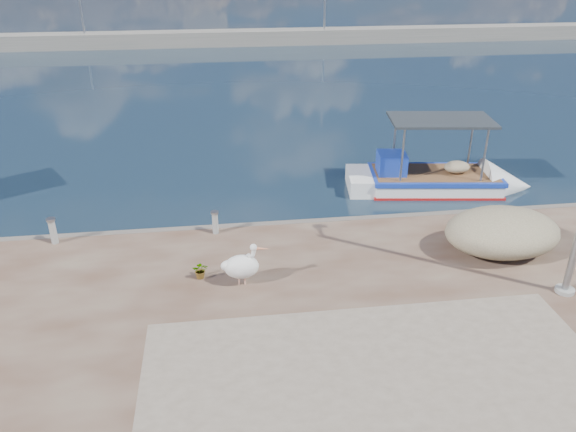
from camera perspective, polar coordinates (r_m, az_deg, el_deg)
The scene contains 9 objects.
ground at distance 12.64m, azimuth 2.34°, elevation -12.91°, with size 1400.00×1400.00×0.00m, color #162635.
quay_patch at distance 10.38m, azimuth 11.23°, elevation -20.43°, with size 9.00×7.00×0.01m, color gray.
breakwater at distance 50.23m, azimuth -5.76°, elevation 17.57°, with size 120.00×2.20×7.50m.
boat_right at distance 20.66m, azimuth 14.40°, elevation 3.30°, with size 6.46×2.85×3.00m.
pelican at distance 13.44m, azimuth -4.68°, elevation -5.08°, with size 1.13×0.57×1.10m.
bollard_near at distance 15.92m, azimuth -7.41°, elevation -0.55°, with size 0.22×0.22×0.68m.
bollard_far at distance 16.55m, azimuth -22.79°, elevation -1.30°, with size 0.25×0.25×0.75m.
potted_plant at distance 13.97m, azimuth -8.86°, elevation -5.45°, with size 0.39×0.34×0.43m, color #33722D.
net_pile_c at distance 15.77m, azimuth 20.93°, elevation -1.53°, with size 3.04×2.17×1.20m, color tan.
Camera 1 is at (-1.80, -9.66, 7.95)m, focal length 35.00 mm.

